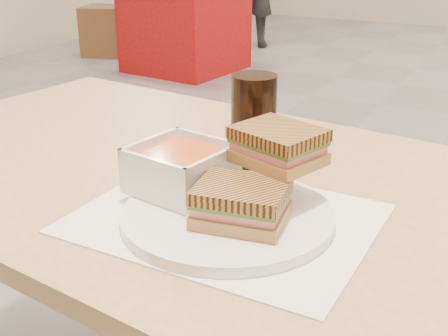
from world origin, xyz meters
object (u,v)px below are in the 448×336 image
at_px(main_table, 190,231).
at_px(cola_glass, 253,123).
at_px(plate, 227,216).
at_px(bg_chair_0r, 204,37).
at_px(soup_bowl, 181,170).
at_px(panini_lower, 241,203).
at_px(bg_table_0, 185,27).
at_px(bg_chair_0l, 107,31).

xyz_separation_m(main_table, cola_glass, (0.09, 0.05, 0.19)).
distance_m(main_table, cola_glass, 0.22).
relative_size(plate, bg_chair_0r, 0.54).
xyz_separation_m(soup_bowl, panini_lower, (0.12, -0.05, -0.00)).
height_order(main_table, bg_table_0, main_table).
bearing_deg(bg_chair_0r, bg_chair_0l, -178.56).
relative_size(main_table, bg_chair_0l, 2.53).
relative_size(soup_bowl, panini_lower, 1.13).
distance_m(main_table, bg_table_0, 4.04).
distance_m(bg_table_0, bg_chair_0l, 1.00).
bearing_deg(main_table, soup_bowl, -63.77).
relative_size(soup_bowl, bg_chair_0r, 0.27).
bearing_deg(bg_chair_0r, plate, -60.05).
bearing_deg(main_table, panini_lower, -42.16).
bearing_deg(bg_table_0, cola_glass, -57.22).
bearing_deg(main_table, bg_chair_0l, 130.16).
height_order(bg_chair_0l, bg_chair_0r, bg_chair_0r).
xyz_separation_m(cola_glass, bg_chair_0r, (-2.13, 3.61, -0.59)).
bearing_deg(cola_glass, bg_table_0, 122.78).
bearing_deg(main_table, plate, -43.86).
xyz_separation_m(main_table, panini_lower, (0.17, -0.15, 0.16)).
xyz_separation_m(plate, bg_chair_0l, (-3.20, 3.76, -0.54)).
xyz_separation_m(plate, panini_lower, (0.03, -0.02, 0.03)).
height_order(soup_bowl, bg_chair_0l, soup_bowl).
distance_m(soup_bowl, bg_table_0, 4.17).
distance_m(main_table, soup_bowl, 0.20).
bearing_deg(soup_bowl, bg_chair_0l, 129.83).
bearing_deg(panini_lower, main_table, 137.84).
bearing_deg(cola_glass, panini_lower, -68.89).
bearing_deg(bg_table_0, bg_chair_0r, 76.95).
relative_size(main_table, panini_lower, 10.27).
height_order(cola_glass, bg_chair_0l, cola_glass).
relative_size(panini_lower, cola_glass, 0.81).
height_order(soup_bowl, panini_lower, soup_bowl).
bearing_deg(soup_bowl, main_table, 116.23).
xyz_separation_m(plate, cola_glass, (-0.05, 0.18, 0.07)).
xyz_separation_m(soup_bowl, bg_table_0, (-2.15, 3.55, -0.44)).
xyz_separation_m(cola_glass, bg_table_0, (-2.18, 3.39, -0.48)).
height_order(soup_bowl, bg_chair_0r, soup_bowl).
distance_m(main_table, panini_lower, 0.28).
bearing_deg(bg_chair_0r, cola_glass, -59.38).
xyz_separation_m(plate, bg_table_0, (-2.23, 3.58, -0.41)).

